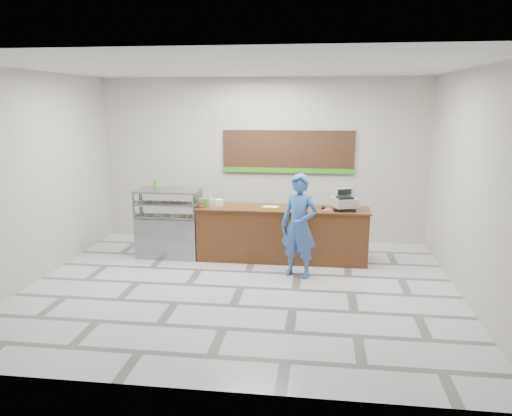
# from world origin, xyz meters

# --- Properties ---
(floor) EXTENTS (7.00, 7.00, 0.00)m
(floor) POSITION_xyz_m (0.00, 0.00, 0.00)
(floor) COLOR silver
(floor) RESTS_ON ground
(back_wall) EXTENTS (7.00, 0.00, 7.00)m
(back_wall) POSITION_xyz_m (0.00, 3.00, 1.75)
(back_wall) COLOR #BAB5AB
(back_wall) RESTS_ON floor
(ceiling) EXTENTS (7.00, 7.00, 0.00)m
(ceiling) POSITION_xyz_m (0.00, 0.00, 3.50)
(ceiling) COLOR silver
(ceiling) RESTS_ON back_wall
(sales_counter) EXTENTS (3.26, 0.76, 1.03)m
(sales_counter) POSITION_xyz_m (0.55, 1.55, 0.52)
(sales_counter) COLOR #612E16
(sales_counter) RESTS_ON floor
(display_case) EXTENTS (1.22, 0.72, 1.33)m
(display_case) POSITION_xyz_m (-1.67, 1.55, 0.68)
(display_case) COLOR gray
(display_case) RESTS_ON floor
(menu_board) EXTENTS (2.80, 0.06, 0.90)m
(menu_board) POSITION_xyz_m (0.55, 2.96, 1.93)
(menu_board) COLOR black
(menu_board) RESTS_ON back_wall
(cash_register) EXTENTS (0.53, 0.54, 0.39)m
(cash_register) POSITION_xyz_m (1.70, 1.52, 1.17)
(cash_register) COLOR black
(cash_register) RESTS_ON sales_counter
(card_terminal) EXTENTS (0.09, 0.15, 0.04)m
(card_terminal) POSITION_xyz_m (1.32, 1.56, 1.05)
(card_terminal) COLOR black
(card_terminal) RESTS_ON sales_counter
(serving_tray) EXTENTS (0.34, 0.26, 0.02)m
(serving_tray) POSITION_xyz_m (0.32, 1.52, 1.04)
(serving_tray) COLOR #57D409
(serving_tray) RESTS_ON sales_counter
(napkin_box) EXTENTS (0.14, 0.14, 0.11)m
(napkin_box) POSITION_xyz_m (-0.69, 1.63, 1.09)
(napkin_box) COLOR white
(napkin_box) RESTS_ON sales_counter
(straw_cup) EXTENTS (0.08, 0.08, 0.12)m
(straw_cup) POSITION_xyz_m (-0.84, 1.63, 1.09)
(straw_cup) COLOR silver
(straw_cup) RESTS_ON sales_counter
(promo_box) EXTENTS (0.19, 0.14, 0.16)m
(promo_box) POSITION_xyz_m (-0.95, 1.42, 1.11)
(promo_box) COLOR #369A1B
(promo_box) RESTS_ON sales_counter
(donut_decal) EXTENTS (0.17, 0.17, 0.00)m
(donut_decal) POSITION_xyz_m (1.40, 1.49, 1.03)
(donut_decal) COLOR #D34D67
(donut_decal) RESTS_ON sales_counter
(green_cup_left) EXTENTS (0.08, 0.08, 0.13)m
(green_cup_left) POSITION_xyz_m (-1.96, 1.68, 1.39)
(green_cup_left) COLOR #369A1B
(green_cup_left) RESTS_ON display_case
(green_cup_right) EXTENTS (0.09, 0.09, 0.14)m
(green_cup_right) POSITION_xyz_m (-1.96, 1.70, 1.40)
(green_cup_right) COLOR #369A1B
(green_cup_right) RESTS_ON display_case
(customer) EXTENTS (0.77, 0.63, 1.80)m
(customer) POSITION_xyz_m (0.91, 0.68, 0.90)
(customer) COLOR #335EA5
(customer) RESTS_ON floor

